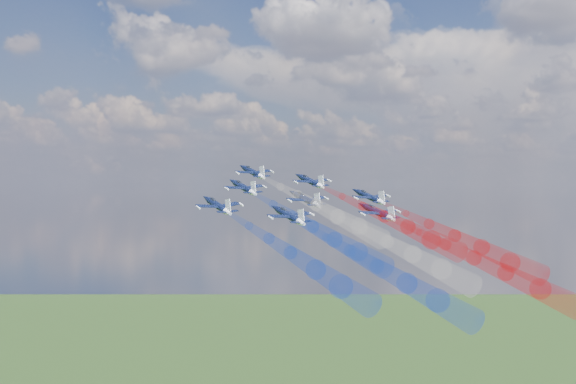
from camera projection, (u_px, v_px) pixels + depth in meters
The scene contains 16 objects.
jet_lead at pixel (253, 172), 152.49m from camera, with size 8.86×11.08×2.95m, color black, non-canonical shape.
trail_lead at pixel (317, 205), 133.13m from camera, with size 3.69×38.71×3.69m, color silver, non-canonical shape.
jet_inner_left at pixel (243, 187), 140.09m from camera, with size 8.86×11.08×2.95m, color black, non-canonical shape.
trail_inner_left at pixel (312, 226), 120.73m from camera, with size 3.69×38.71×3.69m, color blue, non-canonical shape.
jet_inner_right at pixel (310, 181), 150.15m from camera, with size 8.86×11.08×2.95m, color black, non-canonical shape.
trail_inner_right at pixel (384, 216), 130.79m from camera, with size 3.69×38.71×3.69m, color red, non-canonical shape.
jet_outer_left at pixel (218, 206), 126.09m from camera, with size 8.86×11.08×2.95m, color black, non-canonical shape.
trail_outer_left at pixel (291, 253), 106.73m from camera, with size 3.69×38.71×3.69m, color blue, non-canonical shape.
jet_center_third at pixel (306, 199), 136.60m from camera, with size 8.86×11.08×2.95m, color black, non-canonical shape.
trail_center_third at pixel (387, 241), 117.24m from camera, with size 3.69×38.71×3.69m, color silver, non-canonical shape.
jet_outer_right at pixel (369, 197), 146.21m from camera, with size 8.86×11.08×2.95m, color black, non-canonical shape.
trail_outer_right at pixel (454, 235), 126.86m from camera, with size 3.69×38.71×3.69m, color red, non-canonical shape.
jet_rear_left at pixel (289, 215), 123.45m from camera, with size 8.86×11.08×2.95m, color black, non-canonical shape.
trail_rear_left at pixel (377, 266), 104.09m from camera, with size 3.69×38.71×3.69m, color blue, non-canonical shape.
jet_rear_right at pixel (377, 212), 132.20m from camera, with size 8.86×11.08×2.95m, color black, non-canonical shape.
trail_rear_right at pixel (474, 258), 112.84m from camera, with size 3.69×38.71×3.69m, color red, non-canonical shape.
Camera 1 is at (52.26, -140.49, 154.57)m, focal length 44.35 mm.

